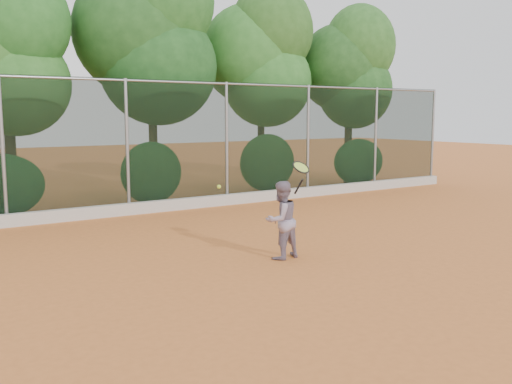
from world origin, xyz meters
TOP-DOWN VIEW (x-y plane):
  - ground at (0.00, 0.00)m, footprint 80.00×80.00m
  - concrete_curb at (0.00, 6.82)m, footprint 24.00×0.20m
  - tennis_player at (0.52, 0.97)m, footprint 0.75×0.62m
  - chainlink_fence at (-0.00, 7.00)m, footprint 24.09×0.09m
  - foliage_backdrop at (-0.55, 8.98)m, footprint 23.70×3.63m
  - tennis_racket at (0.80, 0.76)m, footprint 0.35×0.33m
  - tennis_ball_in_flight at (-1.05, 0.47)m, footprint 0.06×0.06m

SIDE VIEW (x-z plane):
  - ground at x=0.00m, z-range 0.00..0.00m
  - concrete_curb at x=0.00m, z-range 0.00..0.30m
  - tennis_player at x=0.52m, z-range 0.00..1.41m
  - tennis_ball_in_flight at x=-1.05m, z-range 1.44..1.50m
  - tennis_racket at x=0.80m, z-range 1.32..1.92m
  - chainlink_fence at x=0.00m, z-range 0.11..3.61m
  - foliage_backdrop at x=-0.55m, z-range 0.63..8.18m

